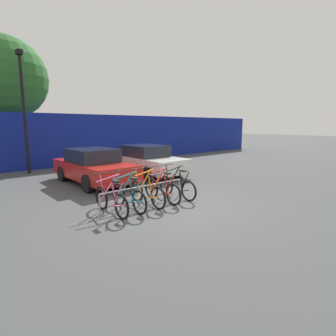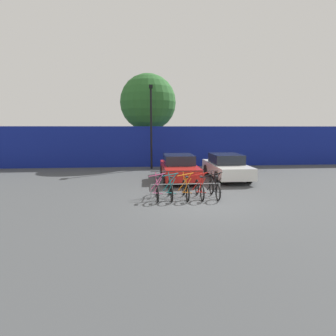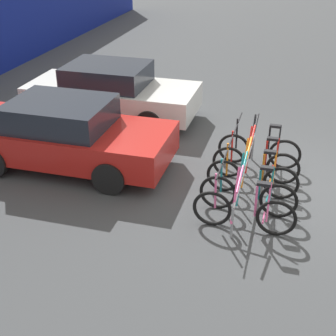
{
  "view_description": "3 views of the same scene",
  "coord_description": "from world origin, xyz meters",
  "px_view_note": "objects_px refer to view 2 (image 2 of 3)",
  "views": [
    {
      "loc": [
        -4.96,
        -5.46,
        2.33
      ],
      "look_at": [
        0.93,
        1.23,
        0.87
      ],
      "focal_mm": 28.0,
      "sensor_mm": 36.0,
      "label": 1
    },
    {
      "loc": [
        -2.16,
        -9.86,
        2.85
      ],
      "look_at": [
        -1.19,
        1.21,
        1.15
      ],
      "focal_mm": 28.0,
      "sensor_mm": 36.0,
      "label": 2
    },
    {
      "loc": [
        -8.18,
        -0.01,
        4.59
      ],
      "look_at": [
        -1.39,
        1.9,
        0.81
      ],
      "focal_mm": 50.0,
      "sensor_mm": 36.0,
      "label": 3
    }
  ],
  "objects_px": {
    "bicycle_black": "(215,188)",
    "car_red": "(179,167)",
    "car_white": "(226,167)",
    "bike_rack": "(186,186)",
    "bicycle_teal": "(170,189)",
    "bicycle_pink": "(157,189)",
    "lamp_post": "(151,123)",
    "bicycle_orange": "(186,189)",
    "bicycle_red": "(199,189)",
    "tree_behind_hoarding": "(148,103)"
  },
  "relations": [
    {
      "from": "bicycle_black",
      "to": "car_red",
      "type": "xyz_separation_m",
      "value": [
        -1.01,
        3.84,
        0.31
      ]
    },
    {
      "from": "car_white",
      "to": "bike_rack",
      "type": "bearing_deg",
      "value": -127.5
    },
    {
      "from": "bicycle_teal",
      "to": "bicycle_black",
      "type": "bearing_deg",
      "value": -2.58
    },
    {
      "from": "bicycle_pink",
      "to": "car_white",
      "type": "xyz_separation_m",
      "value": [
        4.09,
        3.93,
        0.31
      ]
    },
    {
      "from": "bicycle_black",
      "to": "car_white",
      "type": "height_order",
      "value": "car_white"
    },
    {
      "from": "bike_rack",
      "to": "lamp_post",
      "type": "bearing_deg",
      "value": 98.9
    },
    {
      "from": "bicycle_orange",
      "to": "car_red",
      "type": "height_order",
      "value": "car_red"
    },
    {
      "from": "bicycle_black",
      "to": "lamp_post",
      "type": "bearing_deg",
      "value": 108.81
    },
    {
      "from": "bicycle_teal",
      "to": "bicycle_black",
      "type": "xyz_separation_m",
      "value": [
        1.84,
        0.0,
        0.0
      ]
    },
    {
      "from": "bicycle_red",
      "to": "car_red",
      "type": "distance_m",
      "value": 3.87
    },
    {
      "from": "bicycle_red",
      "to": "tree_behind_hoarding",
      "type": "height_order",
      "value": "tree_behind_hoarding"
    },
    {
      "from": "bike_rack",
      "to": "car_red",
      "type": "distance_m",
      "value": 3.7
    },
    {
      "from": "car_white",
      "to": "bicycle_black",
      "type": "bearing_deg",
      "value": -113.51
    },
    {
      "from": "bicycle_black",
      "to": "bicycle_teal",
      "type": "bearing_deg",
      "value": -178.06
    },
    {
      "from": "bicycle_teal",
      "to": "bicycle_red",
      "type": "xyz_separation_m",
      "value": [
        1.21,
        0.0,
        0.0
      ]
    },
    {
      "from": "lamp_post",
      "to": "car_white",
      "type": "bearing_deg",
      "value": -44.42
    },
    {
      "from": "bicycle_orange",
      "to": "bicycle_red",
      "type": "distance_m",
      "value": 0.58
    },
    {
      "from": "car_white",
      "to": "tree_behind_hoarding",
      "type": "xyz_separation_m",
      "value": [
        -4.28,
        6.84,
        4.11
      ]
    },
    {
      "from": "tree_behind_hoarding",
      "to": "bicycle_pink",
      "type": "bearing_deg",
      "value": -88.99
    },
    {
      "from": "bike_rack",
      "to": "tree_behind_hoarding",
      "type": "relative_size",
      "value": 0.42
    },
    {
      "from": "bicycle_black",
      "to": "bicycle_red",
      "type": "bearing_deg",
      "value": -178.06
    },
    {
      "from": "bike_rack",
      "to": "bicycle_red",
      "type": "xyz_separation_m",
      "value": [
        0.56,
        -0.15,
        -0.1
      ]
    },
    {
      "from": "bike_rack",
      "to": "bicycle_pink",
      "type": "xyz_separation_m",
      "value": [
        -1.19,
        -0.15,
        -0.1
      ]
    },
    {
      "from": "bicycle_teal",
      "to": "lamp_post",
      "type": "relative_size",
      "value": 0.3
    },
    {
      "from": "bicycle_pink",
      "to": "bicycle_red",
      "type": "distance_m",
      "value": 1.75
    },
    {
      "from": "bicycle_orange",
      "to": "bicycle_black",
      "type": "distance_m",
      "value": 1.21
    },
    {
      "from": "lamp_post",
      "to": "tree_behind_hoarding",
      "type": "bearing_deg",
      "value": 93.21
    },
    {
      "from": "bicycle_orange",
      "to": "bike_rack",
      "type": "bearing_deg",
      "value": 81.02
    },
    {
      "from": "bicycle_red",
      "to": "tree_behind_hoarding",
      "type": "xyz_separation_m",
      "value": [
        -1.94,
        10.77,
        4.43
      ]
    },
    {
      "from": "bicycle_red",
      "to": "bicycle_pink",
      "type": "bearing_deg",
      "value": 178.56
    },
    {
      "from": "bike_rack",
      "to": "bicycle_red",
      "type": "height_order",
      "value": "bicycle_red"
    },
    {
      "from": "bicycle_orange",
      "to": "bicycle_black",
      "type": "bearing_deg",
      "value": -1.54
    },
    {
      "from": "bicycle_pink",
      "to": "bike_rack",
      "type": "bearing_deg",
      "value": 3.62
    },
    {
      "from": "bicycle_teal",
      "to": "tree_behind_hoarding",
      "type": "relative_size",
      "value": 0.24
    },
    {
      "from": "bicycle_red",
      "to": "bicycle_orange",
      "type": "bearing_deg",
      "value": 178.56
    },
    {
      "from": "bicycle_orange",
      "to": "lamp_post",
      "type": "xyz_separation_m",
      "value": [
        -1.21,
        7.97,
        2.83
      ]
    },
    {
      "from": "bike_rack",
      "to": "bicycle_pink",
      "type": "distance_m",
      "value": 1.21
    },
    {
      "from": "car_white",
      "to": "car_red",
      "type": "bearing_deg",
      "value": -178.06
    },
    {
      "from": "car_red",
      "to": "bicycle_red",
      "type": "bearing_deg",
      "value": -84.46
    },
    {
      "from": "bicycle_pink",
      "to": "car_red",
      "type": "distance_m",
      "value": 4.09
    },
    {
      "from": "car_white",
      "to": "tree_behind_hoarding",
      "type": "relative_size",
      "value": 0.61
    },
    {
      "from": "bicycle_red",
      "to": "bicycle_black",
      "type": "bearing_deg",
      "value": -1.44
    },
    {
      "from": "bike_rack",
      "to": "bicycle_orange",
      "type": "height_order",
      "value": "bicycle_orange"
    },
    {
      "from": "bicycle_pink",
      "to": "bicycle_red",
      "type": "relative_size",
      "value": 1.0
    },
    {
      "from": "bicycle_orange",
      "to": "bicycle_red",
      "type": "height_order",
      "value": "same"
    },
    {
      "from": "bicycle_red",
      "to": "bicycle_black",
      "type": "xyz_separation_m",
      "value": [
        0.64,
        0.0,
        0.0
      ]
    },
    {
      "from": "bicycle_pink",
      "to": "bicycle_teal",
      "type": "xyz_separation_m",
      "value": [
        0.54,
        0.0,
        0.0
      ]
    },
    {
      "from": "bicycle_pink",
      "to": "bicycle_black",
      "type": "bearing_deg",
      "value": -3.49
    },
    {
      "from": "bicycle_orange",
      "to": "tree_behind_hoarding",
      "type": "xyz_separation_m",
      "value": [
        -1.36,
        10.77,
        4.43
      ]
    },
    {
      "from": "car_red",
      "to": "lamp_post",
      "type": "xyz_separation_m",
      "value": [
        -1.41,
        4.14,
        2.52
      ]
    }
  ]
}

